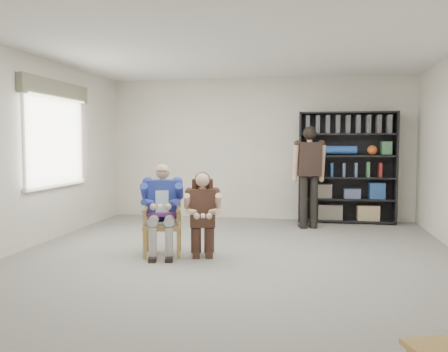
% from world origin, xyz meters
% --- Properties ---
extents(room_shell, '(6.00, 7.00, 2.80)m').
position_xyz_m(room_shell, '(0.00, 0.00, 1.40)').
color(room_shell, beige).
rests_on(room_shell, ground).
extents(floor, '(6.00, 7.00, 0.01)m').
position_xyz_m(floor, '(0.00, 0.00, 0.00)').
color(floor, gray).
rests_on(floor, ground).
extents(window_left, '(0.16, 2.00, 1.75)m').
position_xyz_m(window_left, '(-2.95, 1.00, 1.63)').
color(window_left, white).
rests_on(window_left, room_shell).
extents(armchair, '(0.66, 0.65, 0.96)m').
position_xyz_m(armchair, '(-0.96, 0.15, 0.48)').
color(armchair, '#A9793C').
rests_on(armchair, floor).
extents(seated_man, '(0.69, 0.85, 1.24)m').
position_xyz_m(seated_man, '(-0.96, 0.15, 0.62)').
color(seated_man, navy).
rests_on(seated_man, floor).
extents(kneeling_woman, '(0.64, 0.85, 1.14)m').
position_xyz_m(kneeling_woman, '(-0.38, 0.03, 0.57)').
color(kneeling_woman, '#321A16').
rests_on(kneeling_woman, floor).
extents(bookshelf, '(1.80, 0.38, 2.10)m').
position_xyz_m(bookshelf, '(1.70, 3.28, 1.05)').
color(bookshelf, black).
rests_on(bookshelf, floor).
extents(standing_man, '(0.62, 0.46, 1.80)m').
position_xyz_m(standing_man, '(0.99, 2.52, 0.90)').
color(standing_man, black).
rests_on(standing_man, floor).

